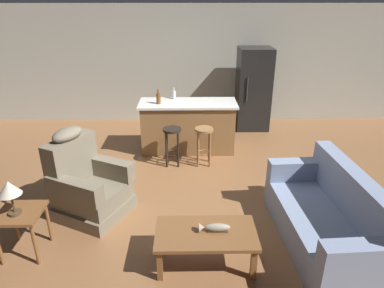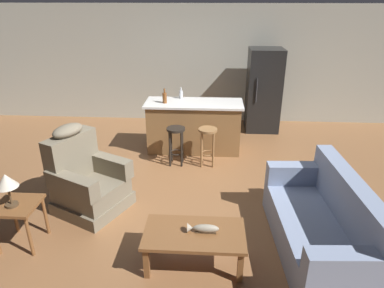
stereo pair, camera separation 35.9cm
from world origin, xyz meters
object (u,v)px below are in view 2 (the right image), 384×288
at_px(coffee_table, 194,236).
at_px(bar_stool_left, 176,139).
at_px(end_table, 18,211).
at_px(refrigerator, 264,90).
at_px(table_lamp, 6,182).
at_px(fish_figurine, 203,228).
at_px(recliner_near_lamp, 86,181).
at_px(bottle_tall_green, 165,98).
at_px(bar_stool_right, 208,140).
at_px(bottle_short_amber, 181,94).
at_px(couch, 322,226).
at_px(kitchen_island, 194,126).

bearing_deg(coffee_table, bar_stool_left, 100.56).
relative_size(end_table, refrigerator, 0.32).
relative_size(table_lamp, refrigerator, 0.23).
bearing_deg(bar_stool_left, fish_figurine, -77.31).
distance_m(recliner_near_lamp, end_table, 0.96).
bearing_deg(end_table, bottle_tall_green, 63.99).
bearing_deg(bar_stool_left, recliner_near_lamp, -127.69).
bearing_deg(bottle_tall_green, bar_stool_right, -34.69).
bearing_deg(recliner_near_lamp, fish_figurine, -5.38).
xyz_separation_m(fish_figurine, recliner_near_lamp, (-1.64, 1.00, -0.04)).
bearing_deg(bar_stool_left, bottle_short_amber, 89.22).
bearing_deg(refrigerator, coffee_table, -106.32).
bearing_deg(bottle_tall_green, couch, -51.18).
height_order(bar_stool_right, bottle_short_amber, bottle_short_amber).
bearing_deg(coffee_table, refrigerator, 73.68).
height_order(table_lamp, bar_stool_left, table_lamp).
height_order(fish_figurine, recliner_near_lamp, recliner_near_lamp).
relative_size(kitchen_island, bottle_short_amber, 8.56).
bearing_deg(coffee_table, table_lamp, 175.44).
height_order(coffee_table, kitchen_island, kitchen_island).
relative_size(end_table, table_lamp, 1.37).
xyz_separation_m(coffee_table, bottle_tall_green, (-0.71, 2.99, 0.69)).
distance_m(recliner_near_lamp, bottle_short_amber, 2.61).
relative_size(end_table, bottle_short_amber, 2.66).
relative_size(kitchen_island, bar_stool_left, 2.65).
height_order(couch, bar_stool_right, couch).
distance_m(table_lamp, kitchen_island, 3.49).
bearing_deg(fish_figurine, recliner_near_lamp, 148.54).
distance_m(coffee_table, bar_stool_left, 2.48).
distance_m(coffee_table, refrigerator, 4.47).
bearing_deg(coffee_table, fish_figurine, 10.33).
relative_size(coffee_table, couch, 0.57).
bearing_deg(coffee_table, bar_stool_right, 87.80).
distance_m(couch, end_table, 3.52).
xyz_separation_m(couch, bottle_tall_green, (-2.16, 2.69, 0.71)).
relative_size(table_lamp, bottle_short_amber, 1.95).
bearing_deg(fish_figurine, refrigerator, 74.75).
height_order(table_lamp, bottle_tall_green, bottle_tall_green).
bearing_deg(kitchen_island, table_lamp, -123.45).
bearing_deg(bottle_tall_green, refrigerator, 33.06).
xyz_separation_m(fish_figurine, bar_stool_right, (0.00, 2.42, 0.01)).
distance_m(kitchen_island, bottle_short_amber, 0.66).
bearing_deg(fish_figurine, table_lamp, 176.06).
height_order(recliner_near_lamp, bar_stool_left, recliner_near_lamp).
bearing_deg(bar_stool_right, end_table, -134.14).
distance_m(bottle_tall_green, bottle_short_amber, 0.42).
relative_size(coffee_table, end_table, 1.96).
height_order(kitchen_island, refrigerator, refrigerator).
distance_m(end_table, table_lamp, 0.41).
distance_m(fish_figurine, couch, 1.40).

